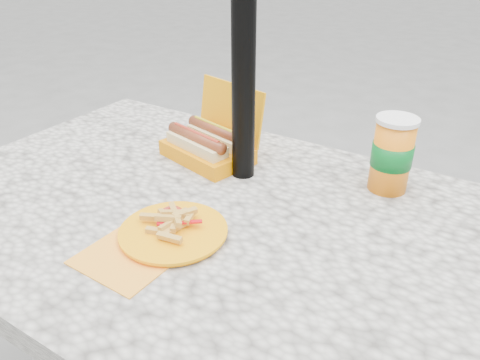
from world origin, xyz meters
The scene contains 5 objects.
picnic_table centered at (0.00, 0.00, 0.64)m, with size 1.20×0.80×0.75m.
umbrella_pole centered at (0.00, 0.16, 1.10)m, with size 0.05×0.05×2.20m, color black.
hotdog_box centered at (-0.11, 0.19, 0.79)m, with size 0.24×0.20×0.17m.
fries_plate centered at (0.02, -0.12, 0.76)m, with size 0.20×0.26×0.04m.
soda_cup centered at (0.29, 0.27, 0.83)m, with size 0.09×0.09×0.16m.
Camera 1 is at (0.49, -0.63, 1.25)m, focal length 35.00 mm.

